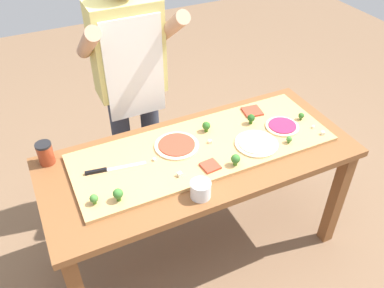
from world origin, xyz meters
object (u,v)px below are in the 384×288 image
pizza_slice_near_left (252,111)px  broccoli_floret_center_right (251,118)px  pizza_whole_white_garlic (256,143)px  broccoli_floret_back_left (289,139)px  pizza_whole_beet_magenta (282,126)px  broccoli_floret_front_left (94,199)px  cheese_crumble_a (313,127)px  sauce_jar (45,153)px  chefs_knife (107,170)px  broccoli_floret_front_right (301,116)px  broccoli_floret_back_right (206,126)px  broccoli_floret_center_left (236,159)px  cheese_crumble_d (180,174)px  cook_center (131,77)px  broccoli_floret_back_mid (118,194)px  prep_table (200,169)px  pizza_whole_tomato_red (177,145)px  cheese_crumble_c (154,159)px  cheese_crumble_b (323,133)px  cheese_crumble_e (210,142)px  flour_cup (201,190)px  pizza_slice_center (210,166)px

pizza_slice_near_left → broccoli_floret_center_right: (-0.07, -0.10, 0.03)m
pizza_whole_white_garlic → broccoli_floret_back_left: bearing=-20.1°
pizza_whole_beet_magenta → broccoli_floret_front_left: size_ratio=3.67×
broccoli_floret_center_right → cheese_crumble_a: 0.36m
broccoli_floret_front_left → sauce_jar: 0.44m
chefs_knife → cheese_crumble_a: chefs_knife is taller
chefs_knife → broccoli_floret_back_left: broccoli_floret_back_left is taller
chefs_knife → pizza_slice_near_left: size_ratio=2.86×
broccoli_floret_front_right → chefs_knife: bearing=177.2°
pizza_whole_white_garlic → broccoli_floret_back_right: size_ratio=3.84×
pizza_slice_near_left → broccoli_floret_center_left: size_ratio=1.65×
chefs_knife → broccoli_floret_back_right: (0.60, 0.08, 0.03)m
broccoli_floret_front_right → broccoli_floret_front_left: 1.29m
broccoli_floret_front_right → broccoli_floret_center_right: bearing=162.5°
cheese_crumble_d → broccoli_floret_back_left: bearing=-1.2°
pizza_whole_beet_magenta → broccoli_floret_center_left: bearing=-158.0°
broccoli_floret_center_left → cook_center: bearing=111.0°
broccoli_floret_back_right → broccoli_floret_center_right: same height
chefs_knife → pizza_whole_white_garlic: size_ratio=1.30×
pizza_whole_white_garlic → broccoli_floret_center_left: bearing=-153.5°
pizza_whole_beet_magenta → broccoli_floret_back_mid: size_ratio=2.85×
prep_table → cook_center: bearing=106.4°
pizza_whole_tomato_red → broccoli_floret_back_left: size_ratio=5.92×
cheese_crumble_c → cook_center: bearing=82.3°
cheese_crumble_b → cheese_crumble_e: size_ratio=1.06×
pizza_whole_beet_magenta → broccoli_floret_front_left: (-1.13, -0.12, 0.02)m
pizza_whole_tomato_red → cook_center: 0.53m
pizza_whole_tomato_red → cheese_crumble_e: 0.18m
broccoli_floret_center_right → cook_center: (-0.55, 0.48, 0.16)m
prep_table → broccoli_floret_front_right: (0.67, 0.01, 0.15)m
chefs_knife → cheese_crumble_b: size_ratio=16.86×
sauce_jar → broccoli_floret_back_right: bearing=-9.0°
cheese_crumble_e → broccoli_floret_back_left: bearing=-25.2°
chefs_knife → cheese_crumble_b: 1.21m
broccoli_floret_back_mid → broccoli_floret_back_left: bearing=0.9°
prep_table → pizza_whole_white_garlic: (0.31, -0.08, 0.13)m
prep_table → flour_cup: (-0.13, -0.28, 0.15)m
pizza_whole_beet_magenta → pizza_slice_near_left: 0.22m
pizza_whole_tomato_red → broccoli_floret_center_right: size_ratio=3.86×
broccoli_floret_center_right → cheese_crumble_d: bearing=-157.6°
cheese_crumble_b → broccoli_floret_center_left: bearing=-178.9°
broccoli_floret_center_left → pizza_slice_center: bearing=161.5°
pizza_whole_beet_magenta → broccoli_floret_back_right: broccoli_floret_back_right is taller
cook_center → pizza_whole_beet_magenta: bearing=-40.1°
broccoli_floret_front_right → broccoli_floret_back_mid: broccoli_floret_back_mid is taller
broccoli_floret_back_left → cook_center: cook_center is taller
broccoli_floret_front_right → cheese_crumble_a: 0.10m
cheese_crumble_a → cheese_crumble_e: cheese_crumble_e is taller
pizza_slice_center → broccoli_floret_front_left: 0.60m
prep_table → broccoli_floret_back_left: 0.52m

